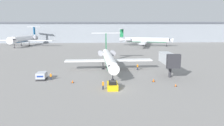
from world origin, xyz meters
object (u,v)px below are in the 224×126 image
(traffic_cone_left, at_px, (73,81))
(jet_bridge, at_px, (169,59))
(traffic_cone_right, at_px, (154,80))
(airplane_parked_far_left, at_px, (24,39))
(airplane_parked_far_right, at_px, (145,40))
(worker_on_apron, at_px, (51,76))
(airplane_main, at_px, (109,58))
(traffic_cone_mid, at_px, (176,85))
(worker_near_tug, at_px, (103,85))
(worker_by_wing, at_px, (138,67))
(luggage_cart, at_px, (42,76))
(pushback_tug, at_px, (112,85))

(traffic_cone_left, xyz_separation_m, jet_bridge, (23.90, 5.51, 4.11))
(traffic_cone_right, bearing_deg, airplane_parked_far_left, 124.28)
(airplane_parked_far_right, bearing_deg, worker_on_apron, -116.12)
(jet_bridge, bearing_deg, airplane_parked_far_right, 83.02)
(airplane_main, bearing_deg, jet_bridge, -29.77)
(airplane_main, relative_size, traffic_cone_mid, 49.84)
(worker_near_tug, distance_m, airplane_parked_far_left, 101.80)
(airplane_main, xyz_separation_m, worker_by_wing, (8.35, -0.95, -2.46))
(airplane_main, distance_m, worker_by_wing, 8.76)
(worker_on_apron, distance_m, jet_bridge, 29.74)
(worker_on_apron, bearing_deg, airplane_parked_far_left, 112.30)
(worker_on_apron, relative_size, jet_bridge, 0.18)
(traffic_cone_left, bearing_deg, traffic_cone_right, 0.12)
(luggage_cart, xyz_separation_m, airplane_parked_far_right, (41.05, 78.74, 2.63))
(traffic_cone_mid, bearing_deg, luggage_cart, 166.51)
(worker_by_wing, bearing_deg, airplane_parked_far_left, 128.09)
(airplane_parked_far_left, bearing_deg, traffic_cone_left, -65.26)
(luggage_cart, distance_m, traffic_cone_mid, 31.29)
(airplane_main, xyz_separation_m, worker_on_apron, (-14.37, -11.18, -2.54))
(jet_bridge, bearing_deg, luggage_cart, -175.98)
(airplane_parked_far_right, bearing_deg, traffic_cone_left, -112.08)
(airplane_main, height_order, traffic_cone_right, airplane_main)
(worker_by_wing, bearing_deg, luggage_cart, -158.43)
(worker_by_wing, xyz_separation_m, jet_bridge, (6.69, -7.65, 3.47))
(airplane_parked_far_right, bearing_deg, traffic_cone_mid, -97.04)
(luggage_cart, height_order, traffic_cone_mid, luggage_cart)
(luggage_cart, relative_size, traffic_cone_mid, 4.94)
(worker_on_apron, xyz_separation_m, airplane_parked_far_right, (38.78, 79.09, 2.66))
(worker_on_apron, xyz_separation_m, traffic_cone_mid, (28.15, -6.95, -0.60))
(pushback_tug, height_order, traffic_cone_right, pushback_tug)
(airplane_parked_far_right, height_order, jet_bridge, airplane_parked_far_right)
(luggage_cart, bearing_deg, traffic_cone_mid, -13.49)
(worker_near_tug, relative_size, traffic_cone_mid, 2.97)
(traffic_cone_right, bearing_deg, worker_by_wing, 96.87)
(airplane_main, bearing_deg, traffic_cone_left, -122.10)
(airplane_main, bearing_deg, luggage_cart, -146.92)
(airplane_main, relative_size, luggage_cart, 10.09)
(luggage_cart, bearing_deg, airplane_main, 33.08)
(airplane_main, xyz_separation_m, traffic_cone_right, (9.93, -14.08, -3.10))
(airplane_main, distance_m, jet_bridge, 17.36)
(luggage_cart, bearing_deg, worker_on_apron, -8.67)
(traffic_cone_right, height_order, jet_bridge, jet_bridge)
(traffic_cone_right, xyz_separation_m, jet_bridge, (5.11, 5.47, 4.10))
(airplane_parked_far_left, bearing_deg, airplane_parked_far_right, -2.49)
(worker_near_tug, bearing_deg, pushback_tug, 13.15)
(luggage_cart, relative_size, worker_near_tug, 1.67)
(airplane_parked_far_right, bearing_deg, traffic_cone_right, -100.02)
(worker_near_tug, height_order, airplane_parked_far_left, airplane_parked_far_left)
(luggage_cart, xyz_separation_m, traffic_cone_left, (7.78, -3.28, -0.59))
(traffic_cone_left, distance_m, traffic_cone_right, 18.79)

